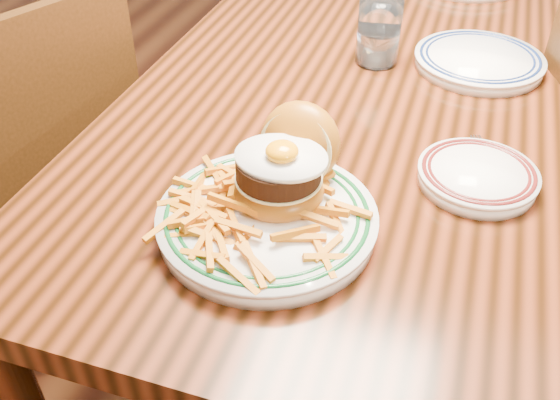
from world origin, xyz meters
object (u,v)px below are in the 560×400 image
(chair_left, at_px, (44,168))
(side_plate, at_px, (478,175))
(table, at_px, (356,112))
(main_plate, at_px, (273,199))

(chair_left, height_order, side_plate, chair_left)
(chair_left, distance_m, side_plate, 1.01)
(table, xyz_separation_m, main_plate, (-0.02, -0.49, 0.13))
(table, bearing_deg, side_plate, -49.88)
(chair_left, bearing_deg, table, 36.49)
(chair_left, xyz_separation_m, side_plate, (0.96, -0.12, 0.28))
(table, distance_m, main_plate, 0.51)
(side_plate, bearing_deg, chair_left, -162.89)
(main_plate, relative_size, side_plate, 1.65)
(main_plate, height_order, side_plate, main_plate)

